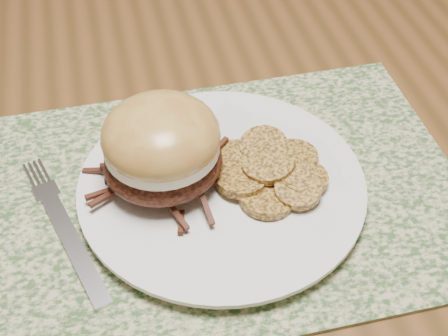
# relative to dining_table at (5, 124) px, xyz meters

# --- Properties ---
(dining_table) EXTENTS (1.50, 0.90, 0.75)m
(dining_table) POSITION_rel_dining_table_xyz_m (0.00, 0.00, 0.00)
(dining_table) COLOR brown
(dining_table) RESTS_ON ground
(placemat) EXTENTS (0.45, 0.33, 0.00)m
(placemat) POSITION_rel_dining_table_xyz_m (0.24, -0.26, 0.08)
(placemat) COLOR #37592D
(placemat) RESTS_ON dining_table
(dinner_plate) EXTENTS (0.26, 0.26, 0.02)m
(dinner_plate) POSITION_rel_dining_table_xyz_m (0.23, -0.25, 0.09)
(dinner_plate) COLOR white
(dinner_plate) RESTS_ON placemat
(pork_sandwich) EXTENTS (0.14, 0.13, 0.09)m
(pork_sandwich) POSITION_rel_dining_table_xyz_m (0.18, -0.24, 0.14)
(pork_sandwich) COLOR black
(pork_sandwich) RESTS_ON dinner_plate
(roasted_potatoes) EXTENTS (0.12, 0.12, 0.03)m
(roasted_potatoes) POSITION_rel_dining_table_xyz_m (0.28, -0.26, 0.11)
(roasted_potatoes) COLOR #AF7D33
(roasted_potatoes) RESTS_ON dinner_plate
(fork) EXTENTS (0.07, 0.19, 0.00)m
(fork) POSITION_rel_dining_table_xyz_m (0.08, -0.26, 0.09)
(fork) COLOR silver
(fork) RESTS_ON placemat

